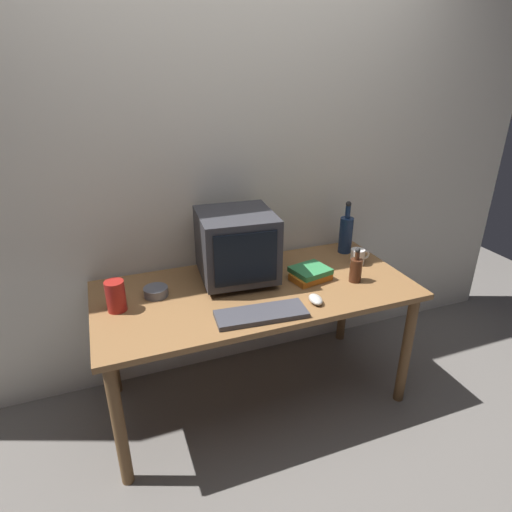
{
  "coord_description": "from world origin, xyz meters",
  "views": [
    {
      "loc": [
        -0.69,
        -1.82,
        1.77
      ],
      "look_at": [
        0.0,
        0.0,
        0.89
      ],
      "focal_mm": 30.08,
      "sensor_mm": 36.0,
      "label": 1
    }
  ],
  "objects": [
    {
      "name": "ground_plane",
      "position": [
        0.0,
        0.0,
        0.0
      ],
      "size": [
        6.0,
        6.0,
        0.0
      ],
      "primitive_type": "plane",
      "color": "slate"
    },
    {
      "name": "back_wall",
      "position": [
        0.0,
        0.44,
        1.25
      ],
      "size": [
        4.0,
        0.08,
        2.5
      ],
      "primitive_type": "cube",
      "color": "silver",
      "rests_on": "ground"
    },
    {
      "name": "desk",
      "position": [
        0.0,
        0.0,
        0.63
      ],
      "size": [
        1.63,
        0.76,
        0.71
      ],
      "color": "olive",
      "rests_on": "ground"
    },
    {
      "name": "crt_monitor",
      "position": [
        -0.06,
        0.13,
        0.9
      ],
      "size": [
        0.41,
        0.41,
        0.37
      ],
      "color": "#333338",
      "rests_on": "desk"
    },
    {
      "name": "keyboard",
      "position": [
        -0.07,
        -0.26,
        0.72
      ],
      "size": [
        0.43,
        0.19,
        0.02
      ],
      "primitive_type": "cube",
      "rotation": [
        0.0,
        0.0,
        -0.08
      ],
      "color": "#3F3F47",
      "rests_on": "desk"
    },
    {
      "name": "computer_mouse",
      "position": [
        0.22,
        -0.24,
        0.72
      ],
      "size": [
        0.07,
        0.1,
        0.04
      ],
      "primitive_type": "ellipsoid",
      "rotation": [
        0.0,
        0.0,
        -0.09
      ],
      "color": "beige",
      "rests_on": "desk"
    },
    {
      "name": "bottle_tall",
      "position": [
        0.67,
        0.24,
        0.83
      ],
      "size": [
        0.08,
        0.08,
        0.32
      ],
      "color": "navy",
      "rests_on": "desk"
    },
    {
      "name": "bottle_short",
      "position": [
        0.52,
        -0.11,
        0.78
      ],
      "size": [
        0.06,
        0.06,
        0.19
      ],
      "color": "#472314",
      "rests_on": "desk"
    },
    {
      "name": "book_stack",
      "position": [
        0.31,
        -0.01,
        0.74
      ],
      "size": [
        0.22,
        0.2,
        0.06
      ],
      "color": "orange",
      "rests_on": "desk"
    },
    {
      "name": "mug",
      "position": [
        0.65,
        0.06,
        0.75
      ],
      "size": [
        0.12,
        0.08,
        0.09
      ],
      "color": "white",
      "rests_on": "desk"
    },
    {
      "name": "cd_spindle",
      "position": [
        -0.49,
        0.1,
        0.73
      ],
      "size": [
        0.12,
        0.12,
        0.04
      ],
      "primitive_type": "cylinder",
      "color": "#595B66",
      "rests_on": "desk"
    },
    {
      "name": "metal_canister",
      "position": [
        -0.68,
        0.03,
        0.78
      ],
      "size": [
        0.09,
        0.09,
        0.15
      ],
      "primitive_type": "cylinder",
      "color": "#A51E19",
      "rests_on": "desk"
    }
  ]
}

